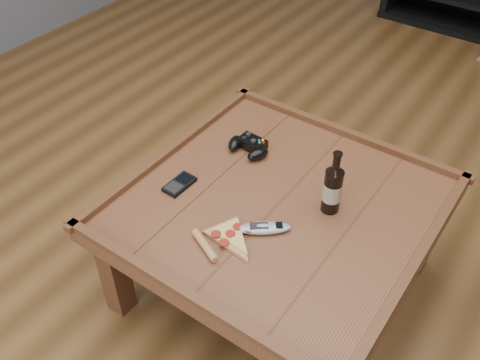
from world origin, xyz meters
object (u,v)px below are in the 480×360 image
Objects in this scene: game_controller at (249,146)px; pizza_slice at (227,237)px; beer_bottle at (333,188)px; coffee_table at (278,215)px; remote_control at (264,228)px; smartphone at (179,184)px.

pizza_slice is (0.20, -0.41, -0.01)m from game_controller.
beer_bottle is at bearing 81.59° from pizza_slice.
beer_bottle reaches higher than coffee_table.
pizza_slice is (-0.20, -0.31, -0.09)m from beer_bottle.
coffee_table is 4.26× the size of beer_bottle.
coffee_table is 5.83× the size of remote_control.
beer_bottle is at bearing 24.08° from smartphone.
beer_bottle reaches higher than remote_control.
coffee_table is at bearing 153.72° from remote_control.
game_controller is at bearing 140.46° from pizza_slice.
remote_control is (0.08, 0.10, 0.00)m from pizza_slice.
pizza_slice and remote_control have the same top height.
coffee_table is 5.55× the size of game_controller.
game_controller is 0.46m from pizza_slice.
pizza_slice is at bearing -75.36° from remote_control.
pizza_slice is 0.31m from smartphone.
beer_bottle is 0.85× the size of pizza_slice.
game_controller is at bearing 75.56° from smartphone.
beer_bottle is 0.42m from game_controller.
game_controller is at bearing -176.69° from remote_control.
beer_bottle is 0.26m from remote_control.
game_controller reaches higher than pizza_slice.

